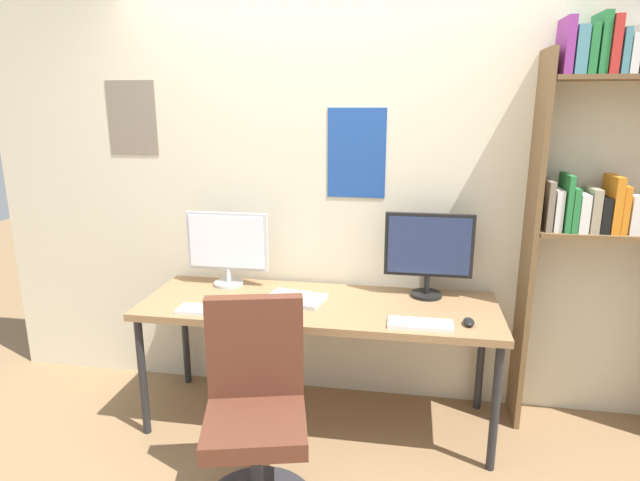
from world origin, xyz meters
The scene contains 10 objects.
wall_back centered at (0.00, 1.02, 1.30)m, with size 4.39×0.11×2.60m.
desk centered at (0.00, 0.60, 0.69)m, with size 1.99×0.68×0.74m.
bookshelf centered at (1.51, 0.83, 1.47)m, with size 0.83×0.28×2.26m.
office_chair centered at (-0.16, -0.14, 0.40)m, with size 0.54×0.54×0.99m.
monitor_left centered at (-0.60, 0.81, 0.99)m, with size 0.51×0.18×0.45m.
monitor_right centered at (0.60, 0.81, 1.02)m, with size 0.50×0.18×0.49m.
keyboard_left centered at (-0.56, 0.37, 0.75)m, with size 0.33×0.13×0.02m, color silver.
keyboard_right centered at (0.56, 0.37, 0.75)m, with size 0.32×0.13×0.02m, color silver.
computer_mouse centered at (0.80, 0.42, 0.76)m, with size 0.06×0.10×0.03m, color black.
laptop_closed centered at (-0.13, 0.61, 0.75)m, with size 0.32×0.22×0.02m, color silver.
Camera 1 is at (0.48, -2.16, 1.82)m, focal length 29.78 mm.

